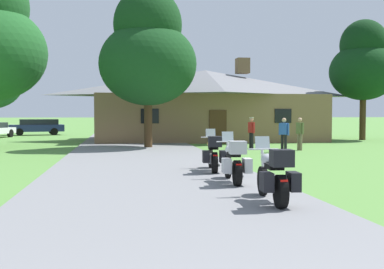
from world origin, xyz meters
TOP-DOWN VIEW (x-y plane):
  - ground_plane at (0.00, 20.00)m, footprint 500.00×500.00m
  - asphalt_driveway at (0.00, 18.00)m, footprint 6.40×80.00m
  - motorcycle_silver_nearest_to_camera at (2.12, 7.16)m, footprint 0.79×2.08m
  - motorcycle_white_second_in_row at (2.00, 10.02)m, footprint 0.80×2.08m
  - motorcycle_yellow_farthest_in_row at (1.97, 12.58)m, footprint 0.86×2.08m
  - stone_lodge at (5.19, 31.40)m, footprint 16.09×9.18m
  - bystander_olive_shirt_near_lodge at (8.18, 21.05)m, footprint 0.32×0.53m
  - bystander_red_shirt_beside_signpost at (6.07, 22.55)m, footprint 0.30×0.54m
  - bystander_blue_shirt_by_tree at (6.95, 19.99)m, footprint 0.40×0.43m
  - tree_right_of_lodge at (16.32, 29.63)m, footprint 4.76×4.76m
  - tree_by_lodge_front at (0.63, 23.76)m, footprint 5.25×5.25m
  - parked_navy_suv_far_left at (-8.06, 41.30)m, footprint 4.90×2.83m

SIDE VIEW (x-z plane):
  - ground_plane at x=0.00m, z-range 0.00..0.00m
  - asphalt_driveway at x=0.00m, z-range 0.00..0.06m
  - motorcycle_silver_nearest_to_camera at x=2.12m, z-range -0.04..1.26m
  - motorcycle_white_second_in_row at x=2.00m, z-range -0.04..1.26m
  - motorcycle_yellow_farthest_in_row at x=1.97m, z-range -0.04..1.26m
  - parked_navy_suv_far_left at x=-8.06m, z-range 0.08..1.48m
  - bystander_olive_shirt_near_lodge at x=8.18m, z-range 0.10..1.76m
  - bystander_blue_shirt_by_tree at x=6.95m, z-range 0.10..1.76m
  - bystander_red_shirt_beside_signpost at x=6.07m, z-range 0.11..1.79m
  - stone_lodge at x=5.19m, z-range -0.38..5.50m
  - tree_by_lodge_front at x=0.63m, z-range 0.86..9.47m
  - tree_right_of_lodge at x=16.32m, z-range 1.14..9.70m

